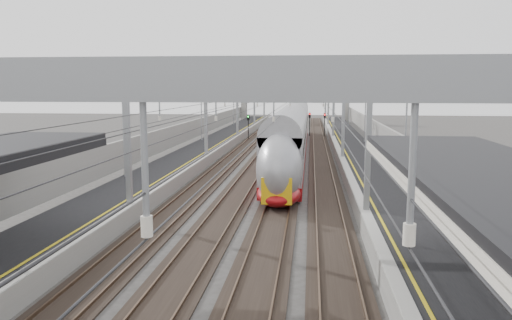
# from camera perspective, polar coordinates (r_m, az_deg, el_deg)

# --- Properties ---
(platform_left) EXTENTS (4.00, 120.00, 1.00)m
(platform_left) POSITION_cam_1_polar(r_m,az_deg,el_deg) (50.28, -6.88, 0.53)
(platform_left) COLOR black
(platform_left) RESTS_ON ground
(platform_right) EXTENTS (4.00, 120.00, 1.00)m
(platform_right) POSITION_cam_1_polar(r_m,az_deg,el_deg) (49.18, 11.60, 0.25)
(platform_right) COLOR black
(platform_right) RESTS_ON ground
(tracks) EXTENTS (11.40, 140.00, 0.20)m
(tracks) POSITION_cam_1_polar(r_m,az_deg,el_deg) (49.15, 2.25, -0.13)
(tracks) COLOR black
(tracks) RESTS_ON ground
(overhead_line) EXTENTS (13.00, 140.00, 6.60)m
(overhead_line) POSITION_cam_1_polar(r_m,az_deg,el_deg) (55.23, 2.78, 7.15)
(overhead_line) COLOR gray
(overhead_line) RESTS_ON platform_left
(overbridge) EXTENTS (22.00, 2.20, 6.90)m
(overbridge) POSITION_cam_1_polar(r_m,az_deg,el_deg) (103.57, 4.44, 7.22)
(overbridge) COLOR gray
(overbridge) RESTS_ON ground
(wall_left) EXTENTS (0.30, 120.00, 3.20)m
(wall_left) POSITION_cam_1_polar(r_m,az_deg,el_deg) (50.96, -10.40, 1.80)
(wall_left) COLOR gray
(wall_left) RESTS_ON ground
(wall_right) EXTENTS (0.30, 120.00, 3.20)m
(wall_right) POSITION_cam_1_polar(r_m,az_deg,el_deg) (49.45, 15.33, 1.45)
(wall_right) COLOR gray
(wall_right) RESTS_ON ground
(train) EXTENTS (2.83, 51.48, 4.46)m
(train) POSITION_cam_1_polar(r_m,az_deg,el_deg) (52.20, 4.18, 2.71)
(train) COLOR maroon
(train) RESTS_ON ground
(signal_green) EXTENTS (0.32, 0.32, 3.48)m
(signal_green) POSITION_cam_1_polar(r_m,az_deg,el_deg) (69.06, -0.88, 4.29)
(signal_green) COLOR black
(signal_green) RESTS_ON ground
(signal_red_near) EXTENTS (0.32, 0.32, 3.48)m
(signal_red_near) POSITION_cam_1_polar(r_m,az_deg,el_deg) (75.54, 6.14, 4.59)
(signal_red_near) COLOR black
(signal_red_near) RESTS_ON ground
(signal_red_far) EXTENTS (0.32, 0.32, 3.48)m
(signal_red_far) POSITION_cam_1_polar(r_m,az_deg,el_deg) (74.20, 7.84, 4.50)
(signal_red_far) COLOR black
(signal_red_far) RESTS_ON ground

